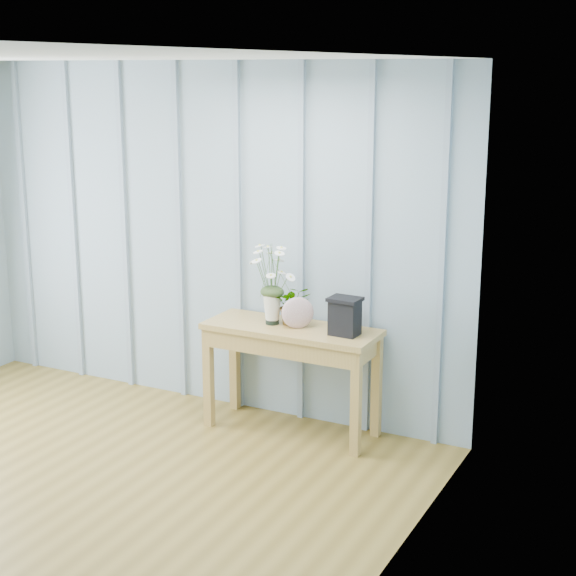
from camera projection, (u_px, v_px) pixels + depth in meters
The scene contains 6 objects.
room_shell at pixel (83, 150), 5.06m from camera, with size 4.00×4.50×2.50m.
sideboard at pixel (291, 343), 5.97m from camera, with size 1.20×0.45×0.75m.
daisy_vase at pixel (272, 272), 5.92m from camera, with size 0.41×0.31×0.58m.
spider_plant at pixel (293, 305), 5.97m from camera, with size 0.25×0.21×0.27m, color #273B1B.
felt_disc_vessel at pixel (298, 313), 5.88m from camera, with size 0.22×0.06×0.22m, color #93556A.
carved_box at pixel (345, 316), 5.73m from camera, with size 0.21×0.17×0.25m.
Camera 1 is at (3.36, -3.10, 2.45)m, focal length 55.00 mm.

